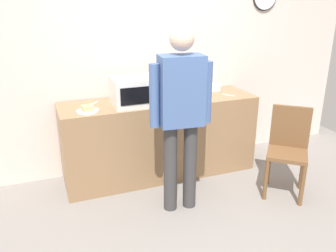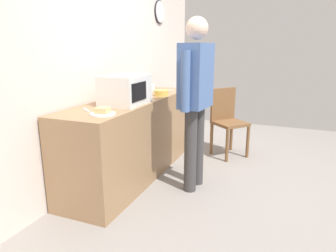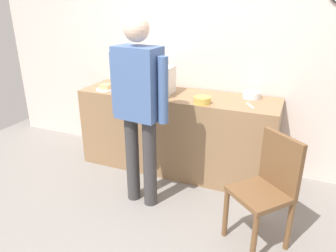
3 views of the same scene
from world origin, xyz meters
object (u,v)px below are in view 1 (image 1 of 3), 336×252
Objects in this scene: sandwich_plate at (88,110)px; wooden_chair at (288,147)px; spoon_utensil at (228,95)px; fork_utensil at (94,104)px; person_standing at (181,108)px; cereal_bowl at (196,99)px; microwave at (135,91)px; salad_bowl at (214,87)px.

wooden_chair is (1.95, -0.72, -0.42)m from sandwich_plate.
spoon_utensil is at bearing 111.49° from wooden_chair.
person_standing is at bearing -53.05° from fork_utensil.
fork_utensil is at bearing 163.93° from cereal_bowl.
microwave reaches higher than fork_utensil.
fork_utensil is (0.11, 0.26, -0.02)m from sandwich_plate.
cereal_bowl is at bearing -16.07° from fork_utensil.
salad_bowl is 1.11× the size of spoon_utensil.
cereal_bowl is 0.18× the size of wooden_chair.
salad_bowl is 1.28m from person_standing.
salad_bowl is 1.19m from wooden_chair.
sandwich_plate is 2.12m from wooden_chair.
wooden_chair is (0.34, -1.06, -0.43)m from salad_bowl.
wooden_chair is (0.77, -0.67, -0.43)m from cereal_bowl.
person_standing is (0.76, -0.61, 0.11)m from sandwich_plate.
person_standing reaches higher than cereal_bowl.
wooden_chair reaches higher than fork_utensil.
sandwich_plate is 1.32× the size of spoon_utensil.
fork_utensil is 1.56m from spoon_utensil.
sandwich_plate is 0.24× the size of wooden_chair.
cereal_bowl is at bearing 53.08° from person_standing.
sandwich_plate is at bearing 141.06° from person_standing.
spoon_utensil is 0.10× the size of person_standing.
spoon_utensil is (1.54, -0.21, 0.00)m from fork_utensil.
microwave is at bearing 109.11° from person_standing.
salad_bowl is at bearing 11.65° from sandwich_plate.
sandwich_plate reaches higher than fork_utensil.
wooden_chair is (1.84, -0.98, -0.40)m from fork_utensil.
person_standing is at bearing -38.94° from sandwich_plate.
person_standing reaches higher than wooden_chair.
person_standing reaches higher than sandwich_plate.
fork_utensil is at bearing 172.16° from spoon_utensil.
wooden_chair is (0.30, -0.77, -0.40)m from spoon_utensil.
microwave is at bearing 178.70° from spoon_utensil.
salad_bowl is at bearing 41.82° from cereal_bowl.
sandwich_plate is (-0.52, -0.07, -0.13)m from microwave.
microwave is 2.23× the size of sandwich_plate.
sandwich_plate is 0.13× the size of person_standing.
fork_utensil is at bearing 152.03° from wooden_chair.
cereal_bowl reaches higher than spoon_utensil.
microwave is at bearing 7.46° from sandwich_plate.
spoon_utensil is at bearing -7.84° from fork_utensil.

